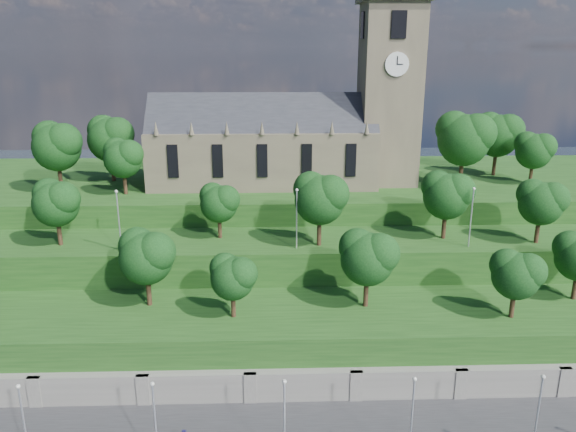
{
  "coord_description": "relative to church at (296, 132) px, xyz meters",
  "views": [
    {
      "loc": [
        -2.9,
        -34.66,
        34.26
      ],
      "look_at": [
        -0.85,
        30.0,
        14.67
      ],
      "focal_mm": 35.0,
      "sensor_mm": 36.0,
      "label": 1
    }
  ],
  "objects": [
    {
      "name": "retaining_wall",
      "position": [
        -0.79,
        -34.01,
        -20.02
      ],
      "size": [
        160.0,
        2.1,
        5.0
      ],
      "color": "slate",
      "rests_on": "ground"
    },
    {
      "name": "embankment_lower",
      "position": [
        -0.79,
        -27.98,
        -18.52
      ],
      "size": [
        160.0,
        12.0,
        8.0
      ],
      "primitive_type": "cube",
      "color": "#1C4416",
      "rests_on": "ground"
    },
    {
      "name": "embankment_upper",
      "position": [
        -0.79,
        -16.98,
        -16.52
      ],
      "size": [
        160.0,
        10.0,
        12.0
      ],
      "primitive_type": "cube",
      "color": "#1C4416",
      "rests_on": "ground"
    },
    {
      "name": "hilltop",
      "position": [
        -0.79,
        4.02,
        -15.02
      ],
      "size": [
        160.0,
        32.0,
        15.0
      ],
      "primitive_type": "cube",
      "color": "#1C4416",
      "rests_on": "ground"
    },
    {
      "name": "church",
      "position": [
        0.0,
        0.0,
        0.0
      ],
      "size": [
        38.6,
        12.35,
        27.6
      ],
      "color": "brown",
      "rests_on": "hilltop"
    },
    {
      "name": "trees_lower",
      "position": [
        -0.18,
        -27.65,
        -9.29
      ],
      "size": [
        66.94,
        9.21,
        8.38
      ],
      "color": "#321F13",
      "rests_on": "embankment_lower"
    },
    {
      "name": "trees_upper",
      "position": [
        2.66,
        -17.95,
        -5.11
      ],
      "size": [
        61.65,
        8.15,
        8.63
      ],
      "color": "#321F13",
      "rests_on": "embankment_upper"
    },
    {
      "name": "trees_hilltop",
      "position": [
        1.71,
        -1.35,
        -1.0
      ],
      "size": [
        73.3,
        15.8,
        10.76
      ],
      "color": "#321F13",
      "rests_on": "hilltop"
    },
    {
      "name": "lamp_posts_promenade",
      "position": [
        -2.79,
        -43.48,
        -15.91
      ],
      "size": [
        60.36,
        0.36,
        8.0
      ],
      "color": "#B2B2B7",
      "rests_on": "promenade"
    },
    {
      "name": "lamp_posts_upper",
      "position": [
        -0.79,
        -19.98,
        -6.39
      ],
      "size": [
        40.36,
        0.36,
        7.08
      ],
      "color": "#B2B2B7",
      "rests_on": "embankment_upper"
    }
  ]
}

